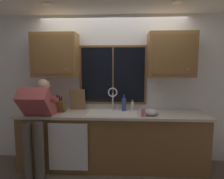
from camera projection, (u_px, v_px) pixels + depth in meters
back_wall at (113, 89)px, 3.49m from camera, size 5.40×0.12×2.55m
ceiling_downlight_left at (47, 4)px, 2.73m from camera, size 0.14×0.14×0.01m
ceiling_downlight_right at (177, 2)px, 2.64m from camera, size 0.14×0.14×0.01m
window_glass at (113, 75)px, 3.39m from camera, size 1.10×0.02×0.95m
window_frame_top at (113, 46)px, 3.32m from camera, size 1.17×0.02×0.04m
window_frame_bottom at (113, 103)px, 3.44m from camera, size 1.17×0.02×0.04m
window_frame_left at (81, 75)px, 3.41m from camera, size 0.03×0.02×0.95m
window_frame_right at (146, 75)px, 3.35m from camera, size 0.03×0.02×0.95m
window_mullion_center at (113, 75)px, 3.38m from camera, size 0.02×0.02×0.95m
lower_cabinet_run at (112, 141)px, 3.24m from camera, size 3.00×0.58×0.88m
countertop at (112, 114)px, 3.17m from camera, size 3.06×0.62×0.04m
dishwasher_front at (68, 147)px, 2.96m from camera, size 0.60×0.02×0.74m
upper_cabinet_left at (55, 55)px, 3.24m from camera, size 0.74×0.36×0.72m
upper_cabinet_right at (171, 55)px, 3.14m from camera, size 0.74×0.36×0.72m
sink at (112, 119)px, 3.19m from camera, size 0.80×0.46×0.21m
faucet at (113, 96)px, 3.32m from camera, size 0.18×0.09×0.40m
person_standing at (38, 116)px, 2.95m from camera, size 0.53×0.72×1.48m
knife_block at (61, 106)px, 3.22m from camera, size 0.12×0.18×0.32m
cutting_board at (78, 100)px, 3.39m from camera, size 0.27×0.10×0.37m
mixing_bowl at (151, 112)px, 3.02m from camera, size 0.21×0.21×0.11m
soap_dispenser at (143, 112)px, 2.92m from camera, size 0.06×0.07×0.18m
bottle_green_glass at (124, 104)px, 3.32m from camera, size 0.07×0.07×0.29m
bottle_tall_clear at (132, 106)px, 3.34m from camera, size 0.06×0.06×0.19m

